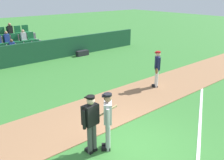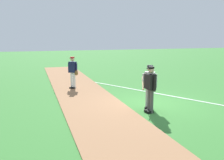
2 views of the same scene
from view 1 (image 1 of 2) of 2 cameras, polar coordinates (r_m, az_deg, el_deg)
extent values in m
plane|color=#387A33|center=(7.48, 4.27, -15.45)|extent=(80.00, 80.00, 0.00)
cube|color=#9E704C|center=(9.05, -6.39, -8.52)|extent=(28.00, 2.65, 0.03)
cube|color=white|center=(9.30, 20.09, -8.97)|extent=(10.47, 6.03, 0.01)
cube|color=#19472D|center=(15.76, -23.06, 5.14)|extent=(20.00, 0.16, 1.34)
cube|color=slate|center=(17.64, -24.72, 4.63)|extent=(5.55, 2.95, 0.30)
cube|color=slate|center=(16.76, -24.07, 5.22)|extent=(5.45, 0.85, 0.40)
cube|color=#196033|center=(16.61, -24.09, 5.99)|extent=(0.44, 0.40, 0.08)
cube|color=#196033|center=(16.76, -24.43, 6.94)|extent=(0.44, 0.08, 0.50)
cube|color=#196033|center=(16.76, -22.30, 6.36)|extent=(0.44, 0.40, 0.08)
cube|color=#196033|center=(16.91, -22.66, 7.30)|extent=(0.44, 0.08, 0.50)
cube|color=#263F99|center=(16.74, -22.49, 7.38)|extent=(0.32, 0.22, 0.52)
sphere|color=brown|center=(16.68, -22.65, 8.55)|extent=(0.20, 0.20, 0.20)
cube|color=#196033|center=(16.93, -20.54, 6.71)|extent=(0.44, 0.40, 0.08)
cube|color=#196033|center=(17.08, -20.91, 7.64)|extent=(0.44, 0.08, 0.50)
cube|color=#196033|center=(17.11, -18.82, 7.05)|extent=(0.44, 0.40, 0.08)
cube|color=#196033|center=(17.26, -19.19, 7.97)|extent=(0.44, 0.08, 0.50)
cube|color=#196033|center=(17.31, -17.13, 7.38)|extent=(0.44, 0.40, 0.08)
cube|color=#196033|center=(17.46, -17.51, 8.29)|extent=(0.44, 0.08, 0.50)
cube|color=#196033|center=(17.48, -23.38, 8.08)|extent=(0.44, 0.40, 0.08)
cube|color=#196033|center=(17.64, -23.71, 8.97)|extent=(0.44, 0.08, 0.50)
cube|color=#263F99|center=(17.47, -23.57, 9.06)|extent=(0.32, 0.22, 0.52)
sphere|color=#9E7051|center=(17.42, -23.73, 10.19)|extent=(0.20, 0.20, 0.20)
cube|color=#196033|center=(17.64, -21.68, 8.41)|extent=(0.44, 0.40, 0.08)
cube|color=#196033|center=(17.80, -22.02, 9.29)|extent=(0.44, 0.08, 0.50)
cube|color=#196033|center=(17.81, -20.00, 8.73)|extent=(0.44, 0.40, 0.08)
cube|color=#196033|center=(17.97, -20.35, 9.60)|extent=(0.44, 0.08, 0.50)
cube|color=silver|center=(17.81, -20.18, 9.69)|extent=(0.32, 0.22, 0.52)
sphere|color=tan|center=(17.75, -20.32, 10.80)|extent=(0.20, 0.20, 0.20)
cube|color=#196033|center=(18.00, -18.36, 9.03)|extent=(0.44, 0.40, 0.08)
cube|color=#196033|center=(18.16, -18.72, 9.89)|extent=(0.44, 0.08, 0.50)
cube|color=#196033|center=(18.22, -24.38, 9.67)|extent=(0.44, 0.40, 0.08)
cube|color=#196033|center=(18.39, -24.69, 10.50)|extent=(0.44, 0.08, 0.50)
cube|color=#196033|center=(18.37, -22.73, 9.98)|extent=(0.44, 0.40, 0.08)
cube|color=#196033|center=(18.54, -23.05, 10.80)|extent=(0.44, 0.08, 0.50)
cube|color=black|center=(18.37, -22.91, 10.91)|extent=(0.32, 0.22, 0.52)
sphere|color=#9E7051|center=(18.33, -23.06, 11.98)|extent=(0.20, 0.20, 0.20)
cube|color=#196033|center=(18.54, -21.11, 10.27)|extent=(0.44, 0.40, 0.08)
cube|color=#196033|center=(18.71, -21.44, 11.09)|extent=(0.44, 0.08, 0.50)
cube|color=#196033|center=(18.72, -19.51, 10.55)|extent=(0.44, 0.40, 0.08)
cube|color=#196033|center=(18.89, -19.85, 11.36)|extent=(0.44, 0.08, 0.50)
cylinder|color=#B2B2B2|center=(7.07, -0.96, -13.29)|extent=(0.14, 0.14, 0.90)
cylinder|color=#B2B2B2|center=(7.21, -0.96, -12.58)|extent=(0.14, 0.14, 0.90)
cube|color=black|center=(7.30, -1.43, -15.90)|extent=(0.28, 0.26, 0.10)
cube|color=black|center=(7.43, -1.42, -15.17)|extent=(0.28, 0.26, 0.10)
cube|color=#B2B2B2|center=(6.76, -1.00, -7.61)|extent=(0.42, 0.45, 0.60)
cylinder|color=#B2B2B2|center=(6.56, -1.00, -9.02)|extent=(0.09, 0.09, 0.55)
cylinder|color=#B2B2B2|center=(7.00, -0.99, -7.01)|extent=(0.09, 0.09, 0.55)
sphere|color=#9E7051|center=(6.57, -1.02, -4.29)|extent=(0.22, 0.22, 0.22)
cylinder|color=black|center=(6.52, -1.03, -3.49)|extent=(0.23, 0.23, 0.06)
cube|color=black|center=(6.54, -1.90, -3.74)|extent=(0.21, 0.22, 0.02)
cylinder|color=tan|center=(7.05, -1.81, -7.73)|extent=(0.76, 0.35, 0.41)
cylinder|color=#4C4C4C|center=(6.99, -5.27, -13.84)|extent=(0.14, 0.14, 0.90)
cylinder|color=#4C4C4C|center=(7.07, -4.26, -13.34)|extent=(0.14, 0.14, 0.90)
cube|color=black|center=(7.26, -5.48, -16.26)|extent=(0.15, 0.27, 0.10)
cube|color=black|center=(7.34, -4.50, -15.75)|extent=(0.15, 0.27, 0.10)
cube|color=black|center=(6.64, -4.95, -8.21)|extent=(0.42, 0.26, 0.60)
cylinder|color=black|center=(6.53, -6.61, -9.33)|extent=(0.09, 0.09, 0.55)
cylinder|color=black|center=(6.81, -3.34, -7.88)|extent=(0.09, 0.09, 0.55)
sphere|color=beige|center=(6.45, -5.06, -4.85)|extent=(0.22, 0.22, 0.22)
cylinder|color=black|center=(6.41, -5.09, -4.04)|extent=(0.23, 0.23, 0.06)
cube|color=black|center=(6.49, -5.66, -4.03)|extent=(0.19, 0.14, 0.02)
cube|color=black|center=(6.73, -5.68, -7.83)|extent=(0.45, 0.12, 0.56)
cylinder|color=white|center=(11.61, 10.49, 0.28)|extent=(0.14, 0.14, 0.90)
cylinder|color=white|center=(11.76, 10.40, 0.55)|extent=(0.14, 0.14, 0.90)
cube|color=black|center=(11.75, 10.07, -1.55)|extent=(0.27, 0.27, 0.10)
cube|color=black|center=(11.90, 9.99, -1.26)|extent=(0.27, 0.27, 0.10)
cube|color=#191E47|center=(11.46, 10.68, 3.94)|extent=(0.43, 0.44, 0.60)
cylinder|color=#191E47|center=(11.24, 10.81, 3.34)|extent=(0.09, 0.09, 0.55)
cylinder|color=#191E47|center=(11.71, 10.53, 4.05)|extent=(0.09, 0.09, 0.55)
sphere|color=beige|center=(11.35, 10.82, 6.02)|extent=(0.22, 0.22, 0.22)
cylinder|color=#B21919|center=(11.32, 10.86, 6.51)|extent=(0.23, 0.23, 0.06)
cube|color=#B21919|center=(11.32, 10.34, 6.39)|extent=(0.21, 0.21, 0.02)
ellipsoid|color=brown|center=(11.28, 10.48, 2.10)|extent=(0.22, 0.23, 0.28)
cube|color=#232328|center=(17.46, -7.01, 6.32)|extent=(0.90, 0.36, 0.36)
camera|label=2|loc=(10.40, -67.50, -0.51)|focal=40.02mm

